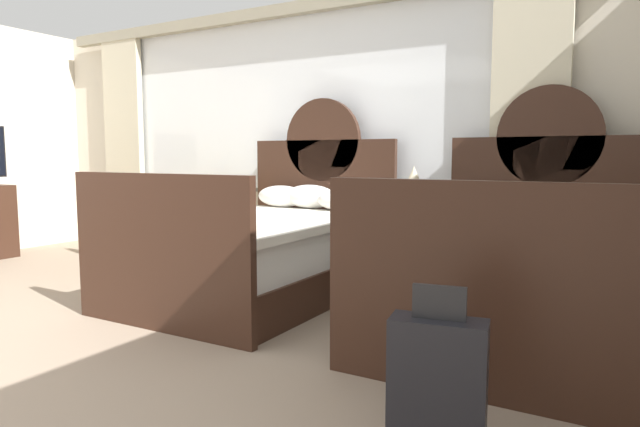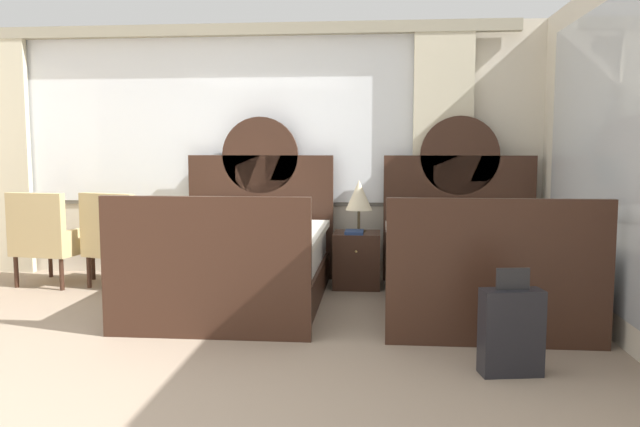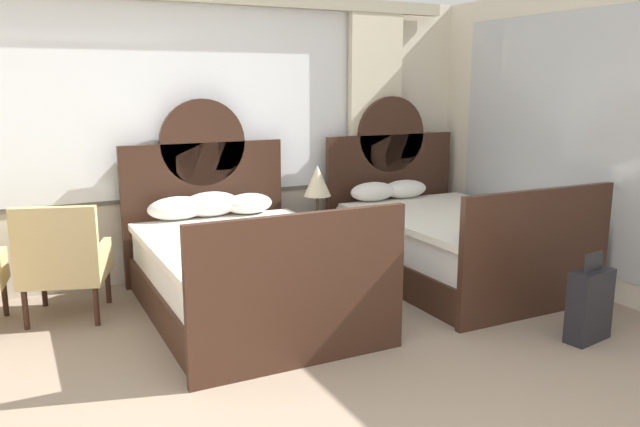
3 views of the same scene
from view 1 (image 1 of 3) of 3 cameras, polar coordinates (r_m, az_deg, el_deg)
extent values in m
cube|color=beige|center=(5.87, -3.02, 7.86)|extent=(6.88, 0.07, 2.70)
cube|color=#605B52|center=(5.86, -3.27, 11.19)|extent=(4.52, 0.02, 1.84)
cube|color=white|center=(5.85, -3.31, 11.19)|extent=(4.44, 0.02, 1.76)
cube|color=beige|center=(7.36, -19.60, 6.76)|extent=(0.61, 0.08, 2.60)
cube|color=beige|center=(4.86, 20.74, 7.29)|extent=(0.61, 0.08, 2.60)
cube|color=#9C957E|center=(5.94, -3.84, 20.24)|extent=(6.33, 0.10, 0.12)
cube|color=#382116|center=(4.64, -6.42, -6.59)|extent=(1.46, 2.11, 0.30)
cube|color=white|center=(4.58, -6.47, -2.95)|extent=(1.40, 2.01, 0.30)
cube|color=silver|center=(4.50, -7.10, -0.84)|extent=(1.50, 1.91, 0.06)
cube|color=#382116|center=(5.46, 0.28, 0.73)|extent=(1.54, 0.06, 1.31)
cylinder|color=#382116|center=(5.44, 0.28, 7.62)|extent=(0.81, 0.06, 0.81)
cube|color=#382116|center=(3.77, -16.35, -3.97)|extent=(1.54, 0.06, 1.04)
ellipsoid|color=white|center=(5.42, -3.98, 1.79)|extent=(0.53, 0.25, 0.21)
ellipsoid|color=white|center=(5.26, -1.04, 1.76)|extent=(0.54, 0.29, 0.23)
ellipsoid|color=white|center=(5.05, 2.06, 1.39)|extent=(0.45, 0.30, 0.19)
cube|color=#382116|center=(3.83, 19.80, -9.63)|extent=(1.46, 2.11, 0.30)
cube|color=white|center=(3.76, 19.97, -5.25)|extent=(1.40, 2.01, 0.30)
cube|color=silver|center=(3.65, 19.85, -2.73)|extent=(1.50, 1.91, 0.06)
cube|color=#382116|center=(4.79, 22.32, -0.46)|extent=(1.54, 0.06, 1.31)
cylinder|color=#382116|center=(4.77, 22.64, 7.39)|extent=(0.81, 0.06, 0.81)
cube|color=#382116|center=(2.71, 15.96, -7.83)|extent=(1.54, 0.06, 1.04)
ellipsoid|color=white|center=(4.61, 17.46, 0.70)|extent=(0.50, 0.28, 0.20)
ellipsoid|color=white|center=(4.55, 22.38, 0.42)|extent=(0.51, 0.28, 0.19)
cube|color=#382116|center=(4.77, 9.12, -4.74)|extent=(0.46, 0.46, 0.55)
sphere|color=tan|center=(4.53, 8.05, -3.75)|extent=(0.02, 0.02, 0.02)
cylinder|color=brown|center=(4.78, 9.60, -1.27)|extent=(0.14, 0.14, 0.02)
cylinder|color=brown|center=(4.77, 9.62, 0.03)|extent=(0.03, 0.03, 0.20)
cone|color=beige|center=(4.75, 9.67, 3.04)|extent=(0.27, 0.27, 0.30)
cube|color=navy|center=(4.65, 8.49, -1.39)|extent=(0.18, 0.26, 0.03)
cube|color=tan|center=(5.88, -13.08, -1.89)|extent=(0.78, 0.78, 0.10)
cube|color=tan|center=(5.72, -15.51, 1.03)|extent=(0.62, 0.27, 0.53)
cube|color=tan|center=(5.62, -11.71, -0.87)|extent=(0.23, 0.55, 0.16)
cube|color=tan|center=(6.11, -14.39, -0.40)|extent=(0.23, 0.55, 0.16)
cylinder|color=#382116|center=(5.82, -9.53, -3.96)|extent=(0.04, 0.04, 0.32)
cylinder|color=#382116|center=(6.26, -12.12, -3.32)|extent=(0.04, 0.04, 0.32)
cylinder|color=#382116|center=(5.57, -14.05, -4.53)|extent=(0.04, 0.04, 0.32)
cylinder|color=#382116|center=(6.02, -16.41, -3.80)|extent=(0.04, 0.04, 0.32)
cube|color=tan|center=(6.42, -18.06, -1.37)|extent=(0.71, 0.71, 0.10)
cube|color=tan|center=(6.25, -20.22, 1.28)|extent=(0.63, 0.17, 0.53)
cube|color=tan|center=(6.18, -16.67, -0.40)|extent=(0.14, 0.56, 0.16)
cube|color=tan|center=(6.64, -19.43, -0.05)|extent=(0.14, 0.56, 0.16)
cylinder|color=#382116|center=(6.39, -14.76, -3.20)|extent=(0.04, 0.04, 0.32)
cylinder|color=#382116|center=(6.81, -17.38, -2.72)|extent=(0.04, 0.04, 0.32)
cylinder|color=#382116|center=(6.10, -18.69, -3.76)|extent=(0.04, 0.04, 0.32)
cylinder|color=#382116|center=(6.54, -21.17, -3.21)|extent=(0.04, 0.04, 0.32)
cube|color=black|center=(2.29, 12.05, -17.04)|extent=(0.39, 0.22, 0.53)
cube|color=#232326|center=(2.18, 12.24, -8.98)|extent=(0.21, 0.05, 0.13)
camera|label=2|loc=(2.34, -111.72, 3.48)|focal=35.16mm
camera|label=3|loc=(4.50, -74.00, 10.68)|focal=35.35mm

